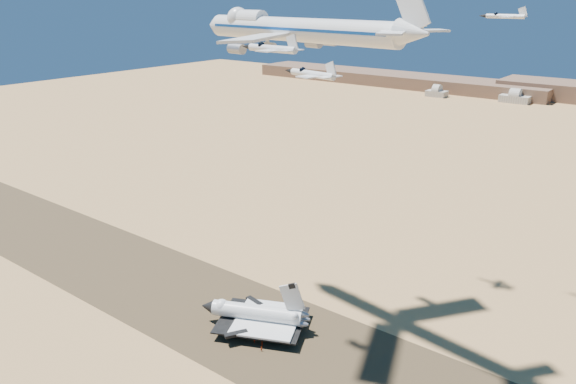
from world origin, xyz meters
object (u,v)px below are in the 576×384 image
Objects in this scene: carrier_747 at (290,29)px; chase_jet_c at (408,26)px; shuttle at (256,314)px; chase_jet_b at (311,74)px; crew_a at (261,349)px; chase_jet_d at (504,16)px; crew_b at (255,340)px; crew_c at (262,344)px; chase_jet_a at (271,48)px.

chase_jet_c is (15.67, 48.17, -0.36)m from carrier_747.
shuttle is 105.03m from chase_jet_b.
crew_a is 135.09m from chase_jet_d.
chase_jet_c is at bearing -48.08° from crew_b.
carrier_747 is 50.65m from chase_jet_c.
crew_a is at bearing -92.20° from chase_jet_c.
carrier_747 is at bearing -18.02° from crew_c.
shuttle reaches higher than crew_c.
crew_c is at bearing 59.81° from crew_a.
chase_jet_a reaches higher than crew_a.
shuttle is at bearing -120.14° from chase_jet_d.
crew_a is at bearing 179.24° from crew_c.
crew_b is 0.85× the size of crew_c.
chase_jet_c is (5.82, 75.82, 95.20)m from crew_a.
crew_c is (8.42, -25.64, -95.42)m from carrier_747.
chase_jet_b is (46.23, -53.66, -4.19)m from carrier_747.
crew_c reaches higher than crew_b.
chase_jet_c reaches higher than shuttle.
crew_c is at bearing 139.97° from chase_jet_a.
crew_a is 2.48m from crew_c.
chase_jet_b is at bearing -162.73° from crew_c.
chase_jet_b is at bearing -88.43° from chase_jet_d.
shuttle is 12.10m from crew_c.
chase_jet_c reaches higher than crew_c.
chase_jet_b is at bearing -11.53° from chase_jet_a.
chase_jet_a is (24.98, -24.38, 94.97)m from crew_c.
carrier_747 is at bearing -28.48° from crew_b.
carrier_747 is 99.96m from crew_a.
chase_jet_a is at bearing -77.58° from chase_jet_c.
crew_b is at bearing 89.02° from crew_a.
shuttle is 93.26m from carrier_747.
crew_a is 0.10× the size of chase_jet_d.
chase_jet_a is at bearing -48.34° from carrier_747.
chase_jet_d is (-0.27, 110.71, 7.48)m from chase_jet_b.
crew_c is at bearing 154.83° from chase_jet_b.
shuttle reaches higher than crew_a.
chase_jet_a is 1.00× the size of chase_jet_d.
shuttle is 20.03× the size of crew_c.
chase_jet_d reaches higher than crew_c.
chase_jet_c reaches higher than crew_b.
carrier_747 is 5.64× the size of chase_jet_a.
crew_c is 0.12× the size of chase_jet_d.
chase_jet_b is at bearing -71.11° from chase_jet_c.
shuttle is 23.51× the size of crew_a.
chase_jet_d is at bearing 59.08° from carrier_747.
carrier_747 is at bearing 128.00° from chase_jet_a.
chase_jet_d is (30.29, 8.88, 3.64)m from chase_jet_c.
chase_jet_d reaches higher than chase_jet_b.
crew_a is at bearing -155.29° from crew_b.
crew_c is 134.12m from chase_jet_d.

